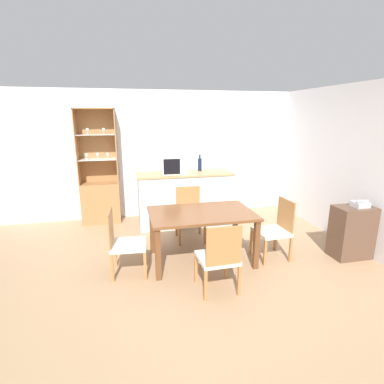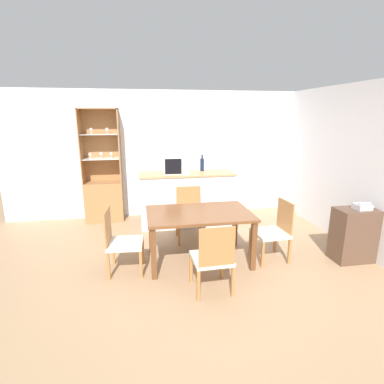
# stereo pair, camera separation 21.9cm
# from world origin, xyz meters

# --- Properties ---
(ground_plane) EXTENTS (18.00, 18.00, 0.00)m
(ground_plane) POSITION_xyz_m (0.00, 0.00, 0.00)
(ground_plane) COLOR #A37F5B
(wall_back) EXTENTS (6.80, 0.06, 2.55)m
(wall_back) POSITION_xyz_m (0.00, 2.63, 1.27)
(wall_back) COLOR silver
(wall_back) RESTS_ON ground_plane
(wall_right) EXTENTS (0.06, 4.60, 2.55)m
(wall_right) POSITION_xyz_m (2.58, 0.30, 1.27)
(wall_right) COLOR silver
(wall_right) RESTS_ON ground_plane
(kitchen_counter) EXTENTS (1.78, 0.62, 1.01)m
(kitchen_counter) POSITION_xyz_m (0.14, 1.91, 0.51)
(kitchen_counter) COLOR silver
(kitchen_counter) RESTS_ON ground_plane
(display_cabinet) EXTENTS (0.73, 0.40, 2.19)m
(display_cabinet) POSITION_xyz_m (-1.45, 2.41, 0.60)
(display_cabinet) COLOR #A37042
(display_cabinet) RESTS_ON ground_plane
(dining_table) EXTENTS (1.46, 0.93, 0.74)m
(dining_table) POSITION_xyz_m (0.07, 0.37, 0.64)
(dining_table) COLOR brown
(dining_table) RESTS_ON ground_plane
(dining_chair_side_right_near) EXTENTS (0.48, 0.48, 0.88)m
(dining_chair_side_right_near) POSITION_xyz_m (1.15, 0.24, 0.43)
(dining_chair_side_right_near) COLOR beige
(dining_chair_side_right_near) RESTS_ON ground_plane
(dining_chair_side_left_near) EXTENTS (0.48, 0.48, 0.88)m
(dining_chair_side_left_near) POSITION_xyz_m (-1.01, 0.24, 0.43)
(dining_chair_side_left_near) COLOR beige
(dining_chair_side_left_near) RESTS_ON ground_plane
(dining_chair_head_near) EXTENTS (0.47, 0.47, 0.88)m
(dining_chair_head_near) POSITION_xyz_m (0.07, -0.44, 0.43)
(dining_chair_head_near) COLOR beige
(dining_chair_head_near) RESTS_ON ground_plane
(dining_chair_head_far) EXTENTS (0.47, 0.47, 0.88)m
(dining_chair_head_far) POSITION_xyz_m (0.07, 1.18, 0.43)
(dining_chair_head_far) COLOR beige
(dining_chair_head_far) RESTS_ON ground_plane
(microwave) EXTENTS (0.47, 0.36, 0.32)m
(microwave) POSITION_xyz_m (-0.07, 1.90, 1.17)
(microwave) COLOR silver
(microwave) RESTS_ON kitchen_counter
(wine_bottle) EXTENTS (0.08, 0.08, 0.32)m
(wine_bottle) POSITION_xyz_m (0.46, 2.06, 1.14)
(wine_bottle) COLOR #141E38
(wine_bottle) RESTS_ON kitchen_counter
(side_cabinet) EXTENTS (0.56, 0.36, 0.78)m
(side_cabinet) POSITION_xyz_m (2.27, 0.00, 0.39)
(side_cabinet) COLOR brown
(side_cabinet) RESTS_ON ground_plane
(telephone) EXTENTS (0.21, 0.19, 0.11)m
(telephone) POSITION_xyz_m (2.33, -0.02, 0.82)
(telephone) COLOR #B7B7BC
(telephone) RESTS_ON side_cabinet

